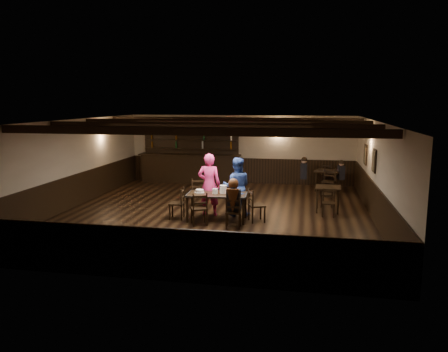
% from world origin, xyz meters
% --- Properties ---
extents(ground, '(10.00, 10.00, 0.00)m').
position_xyz_m(ground, '(0.00, 0.00, 0.00)').
color(ground, black).
rests_on(ground, ground).
extents(room_shell, '(9.02, 10.02, 2.71)m').
position_xyz_m(room_shell, '(0.01, 0.04, 1.75)').
color(room_shell, beige).
rests_on(room_shell, ground).
extents(dining_table, '(1.68, 0.91, 0.75)m').
position_xyz_m(dining_table, '(0.22, -0.76, 0.68)').
color(dining_table, black).
rests_on(dining_table, ground).
extents(chair_near_left, '(0.54, 0.53, 0.89)m').
position_xyz_m(chair_near_left, '(-0.13, -1.34, 0.52)').
color(chair_near_left, black).
rests_on(chair_near_left, ground).
extents(chair_near_right, '(0.41, 0.39, 0.83)m').
position_xyz_m(chair_near_right, '(0.79, -1.46, 0.49)').
color(chair_near_right, black).
rests_on(chair_near_right, ground).
extents(chair_end_left, '(0.42, 0.44, 0.87)m').
position_xyz_m(chair_end_left, '(-0.84, -0.79, 0.51)').
color(chair_end_left, black).
rests_on(chair_end_left, ground).
extents(chair_end_right, '(0.53, 0.54, 0.90)m').
position_xyz_m(chair_end_right, '(1.24, -0.71, 0.53)').
color(chair_end_right, black).
rests_on(chair_end_right, ground).
extents(chair_far_pushed, '(0.54, 0.53, 0.89)m').
position_xyz_m(chair_far_pushed, '(-0.66, 0.65, 0.52)').
color(chair_far_pushed, black).
rests_on(chair_far_pushed, ground).
extents(woman_pink, '(0.67, 0.45, 1.79)m').
position_xyz_m(woman_pink, '(-0.11, -0.24, 0.89)').
color(woman_pink, '#D72893').
rests_on(woman_pink, ground).
extents(man_blue, '(0.88, 0.73, 1.67)m').
position_xyz_m(man_blue, '(0.66, -0.11, 0.84)').
color(man_blue, navy).
rests_on(man_blue, ground).
extents(seated_person, '(0.36, 0.54, 0.87)m').
position_xyz_m(seated_person, '(0.79, -1.41, 0.85)').
color(seated_person, black).
rests_on(seated_person, ground).
extents(cake, '(0.27, 0.27, 0.09)m').
position_xyz_m(cake, '(-0.28, -0.70, 0.79)').
color(cake, white).
rests_on(cake, dining_table).
extents(plate_stack_a, '(0.15, 0.15, 0.14)m').
position_xyz_m(plate_stack_a, '(0.17, -0.77, 0.82)').
color(plate_stack_a, white).
rests_on(plate_stack_a, dining_table).
extents(plate_stack_b, '(0.19, 0.19, 0.23)m').
position_xyz_m(plate_stack_b, '(0.38, -0.69, 0.87)').
color(plate_stack_b, white).
rests_on(plate_stack_b, dining_table).
extents(tea_light, '(0.05, 0.05, 0.06)m').
position_xyz_m(tea_light, '(0.30, -0.64, 0.78)').
color(tea_light, '#A5A8AD').
rests_on(tea_light, dining_table).
extents(salt_shaker, '(0.04, 0.04, 0.10)m').
position_xyz_m(salt_shaker, '(0.62, -0.82, 0.80)').
color(salt_shaker, silver).
rests_on(salt_shaker, dining_table).
extents(pepper_shaker, '(0.03, 0.03, 0.09)m').
position_xyz_m(pepper_shaker, '(0.67, -0.82, 0.80)').
color(pepper_shaker, '#A5A8AD').
rests_on(pepper_shaker, dining_table).
extents(drink_glass, '(0.06, 0.06, 0.10)m').
position_xyz_m(drink_glass, '(0.51, -0.65, 0.80)').
color(drink_glass, silver).
rests_on(drink_glass, dining_table).
extents(menu_red, '(0.31, 0.23, 0.00)m').
position_xyz_m(menu_red, '(0.67, -0.87, 0.75)').
color(menu_red, maroon).
rests_on(menu_red, dining_table).
extents(menu_blue, '(0.34, 0.30, 0.00)m').
position_xyz_m(menu_blue, '(0.80, -0.64, 0.75)').
color(menu_blue, '#0E2048').
rests_on(menu_blue, dining_table).
extents(bar_counter, '(4.10, 0.70, 2.20)m').
position_xyz_m(bar_counter, '(-2.02, 4.72, 0.73)').
color(bar_counter, black).
rests_on(bar_counter, ground).
extents(back_table_a, '(0.77, 0.77, 0.75)m').
position_xyz_m(back_table_a, '(3.26, 0.83, 0.64)').
color(back_table_a, black).
rests_on(back_table_a, ground).
extents(back_table_b, '(1.05, 1.05, 0.75)m').
position_xyz_m(back_table_b, '(3.39, 4.00, 0.65)').
color(back_table_b, black).
rests_on(back_table_b, ground).
extents(bg_patron_left, '(0.25, 0.39, 0.79)m').
position_xyz_m(bg_patron_left, '(2.52, 3.71, 0.86)').
color(bg_patron_left, black).
rests_on(bg_patron_left, ground).
extents(bg_patron_right, '(0.26, 0.37, 0.70)m').
position_xyz_m(bg_patron_right, '(3.84, 3.81, 0.82)').
color(bg_patron_right, black).
rests_on(bg_patron_right, ground).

